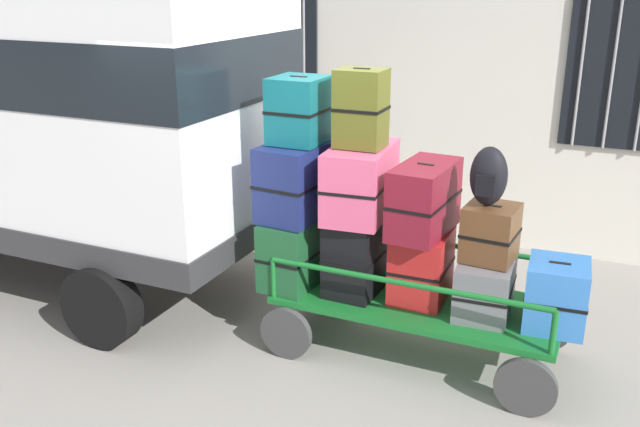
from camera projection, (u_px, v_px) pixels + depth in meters
The scene contains 17 objects.
ground_plane at pixel (310, 333), 6.04m from camera, with size 40.00×40.00×0.00m, color gray.
building_wall at pixel (421, 16), 7.74m from camera, with size 12.00×0.38×5.00m.
van at pixel (27, 106), 6.77m from camera, with size 5.01×2.11×2.82m.
luggage_cart at pixel (418, 310), 5.61m from camera, with size 2.32×1.06×0.49m.
cart_railing at pixel (420, 266), 5.48m from camera, with size 2.19×0.92×0.35m.
suitcase_left_bottom at pixel (300, 248), 5.85m from camera, with size 0.43×0.84×0.57m.
suitcase_left_middle at pixel (301, 179), 5.69m from camera, with size 0.51×0.86×0.62m.
suitcase_left_top at pixel (299, 110), 5.48m from camera, with size 0.41×0.45×0.52m.
suitcase_midleft_bottom at pixel (358, 254), 5.65m from camera, with size 0.41×0.62×0.63m.
suitcase_midleft_middle at pixel (361, 182), 5.48m from camera, with size 0.52×0.83×0.57m.
suitcase_midleft_top at pixel (361, 108), 5.27m from camera, with size 0.38×0.33×0.60m.
suitcase_center_bottom at pixel (421, 265), 5.51m from camera, with size 0.44×0.55×0.56m.
suitcase_center_middle at pixel (424, 199), 5.31m from camera, with size 0.42×0.75×0.55m.
suitcase_midright_bottom at pixel (485, 287), 5.29m from camera, with size 0.44×0.62×0.43m.
suitcase_midright_middle at pixel (490, 233), 5.18m from camera, with size 0.41×0.42×0.43m.
suitcase_right_bottom at pixel (556, 295), 5.07m from camera, with size 0.47×0.50×0.51m.
backpack at pixel (488, 177), 5.03m from camera, with size 0.27×0.22×0.44m.
Camera 1 is at (2.29, -4.85, 2.96)m, focal length 39.16 mm.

